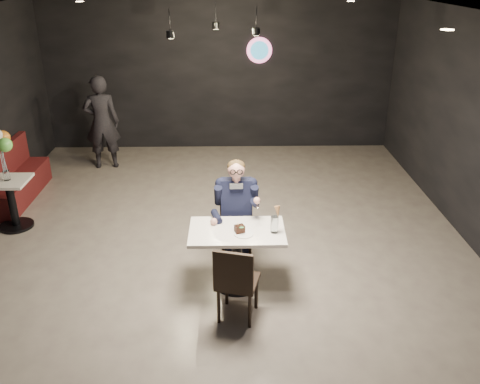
{
  "coord_description": "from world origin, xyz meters",
  "views": [
    {
      "loc": [
        0.22,
        -5.78,
        3.53
      ],
      "look_at": [
        0.33,
        -0.03,
        0.96
      ],
      "focal_mm": 38.0,
      "sensor_mm": 36.0,
      "label": 1
    }
  ],
  "objects_px": {
    "main_table": "(237,258)",
    "chair_near": "(238,280)",
    "passerby": "(102,122)",
    "chair_far": "(236,229)",
    "booth_bench": "(17,174)",
    "balloon_vase": "(7,175)",
    "side_table": "(13,205)",
    "sundae_glass": "(274,224)",
    "seated_man": "(236,211)"
  },
  "relations": [
    {
      "from": "chair_near",
      "to": "booth_bench",
      "type": "relative_size",
      "value": 0.52
    },
    {
      "from": "main_table",
      "to": "chair_far",
      "type": "height_order",
      "value": "chair_far"
    },
    {
      "from": "balloon_vase",
      "to": "passerby",
      "type": "height_order",
      "value": "passerby"
    },
    {
      "from": "side_table",
      "to": "chair_far",
      "type": "bearing_deg",
      "value": -17.18
    },
    {
      "from": "side_table",
      "to": "passerby",
      "type": "distance_m",
      "value": 2.62
    },
    {
      "from": "main_table",
      "to": "chair_near",
      "type": "height_order",
      "value": "chair_near"
    },
    {
      "from": "chair_near",
      "to": "passerby",
      "type": "relative_size",
      "value": 0.53
    },
    {
      "from": "main_table",
      "to": "balloon_vase",
      "type": "bearing_deg",
      "value": 154.4
    },
    {
      "from": "chair_near",
      "to": "chair_far",
      "type": "bearing_deg",
      "value": 104.46
    },
    {
      "from": "chair_far",
      "to": "seated_man",
      "type": "bearing_deg",
      "value": 90.0
    },
    {
      "from": "chair_near",
      "to": "passerby",
      "type": "bearing_deg",
      "value": 132.56
    },
    {
      "from": "booth_bench",
      "to": "balloon_vase",
      "type": "relative_size",
      "value": 12.79
    },
    {
      "from": "main_table",
      "to": "side_table",
      "type": "relative_size",
      "value": 1.56
    },
    {
      "from": "chair_near",
      "to": "sundae_glass",
      "type": "distance_m",
      "value": 0.78
    },
    {
      "from": "booth_bench",
      "to": "side_table",
      "type": "distance_m",
      "value": 1.05
    },
    {
      "from": "seated_man",
      "to": "balloon_vase",
      "type": "xyz_separation_m",
      "value": [
        -3.23,
        1.0,
        0.1
      ]
    },
    {
      "from": "booth_bench",
      "to": "balloon_vase",
      "type": "distance_m",
      "value": 1.11
    },
    {
      "from": "booth_bench",
      "to": "chair_near",
      "type": "bearing_deg",
      "value": -41.54
    },
    {
      "from": "chair_far",
      "to": "seated_man",
      "type": "height_order",
      "value": "seated_man"
    },
    {
      "from": "balloon_vase",
      "to": "chair_near",
      "type": "bearing_deg",
      "value": -33.38
    },
    {
      "from": "seated_man",
      "to": "sundae_glass",
      "type": "relative_size",
      "value": 7.28
    },
    {
      "from": "chair_near",
      "to": "balloon_vase",
      "type": "height_order",
      "value": "chair_near"
    },
    {
      "from": "booth_bench",
      "to": "balloon_vase",
      "type": "height_order",
      "value": "balloon_vase"
    },
    {
      "from": "booth_bench",
      "to": "passerby",
      "type": "xyz_separation_m",
      "value": [
        1.09,
        1.45,
        0.43
      ]
    },
    {
      "from": "seated_man",
      "to": "passerby",
      "type": "relative_size",
      "value": 0.82
    },
    {
      "from": "main_table",
      "to": "passerby",
      "type": "distance_m",
      "value": 4.71
    },
    {
      "from": "main_table",
      "to": "sundae_glass",
      "type": "bearing_deg",
      "value": -8.03
    },
    {
      "from": "chair_far",
      "to": "booth_bench",
      "type": "xyz_separation_m",
      "value": [
        -3.53,
        2.0,
        -0.02
      ]
    },
    {
      "from": "sundae_glass",
      "to": "passerby",
      "type": "height_order",
      "value": "passerby"
    },
    {
      "from": "main_table",
      "to": "balloon_vase",
      "type": "height_order",
      "value": "balloon_vase"
    },
    {
      "from": "booth_bench",
      "to": "side_table",
      "type": "bearing_deg",
      "value": -73.3
    },
    {
      "from": "balloon_vase",
      "to": "side_table",
      "type": "bearing_deg",
      "value": 0.0
    },
    {
      "from": "booth_bench",
      "to": "passerby",
      "type": "relative_size",
      "value": 1.02
    },
    {
      "from": "chair_far",
      "to": "chair_near",
      "type": "relative_size",
      "value": 1.0
    },
    {
      "from": "balloon_vase",
      "to": "passerby",
      "type": "distance_m",
      "value": 2.57
    },
    {
      "from": "chair_near",
      "to": "side_table",
      "type": "distance_m",
      "value": 3.87
    },
    {
      "from": "chair_far",
      "to": "sundae_glass",
      "type": "bearing_deg",
      "value": -55.13
    },
    {
      "from": "chair_far",
      "to": "booth_bench",
      "type": "height_order",
      "value": "chair_far"
    },
    {
      "from": "balloon_vase",
      "to": "booth_bench",
      "type": "bearing_deg",
      "value": 106.7
    },
    {
      "from": "main_table",
      "to": "passerby",
      "type": "xyz_separation_m",
      "value": [
        -2.44,
        4.0,
        0.5
      ]
    },
    {
      "from": "chair_near",
      "to": "booth_bench",
      "type": "height_order",
      "value": "chair_near"
    },
    {
      "from": "main_table",
      "to": "seated_man",
      "type": "relative_size",
      "value": 0.76
    },
    {
      "from": "main_table",
      "to": "side_table",
      "type": "distance_m",
      "value": 3.59
    },
    {
      "from": "main_table",
      "to": "side_table",
      "type": "height_order",
      "value": "main_table"
    },
    {
      "from": "sundae_glass",
      "to": "side_table",
      "type": "bearing_deg",
      "value": 156.25
    },
    {
      "from": "sundae_glass",
      "to": "side_table",
      "type": "relative_size",
      "value": 0.28
    },
    {
      "from": "seated_man",
      "to": "side_table",
      "type": "height_order",
      "value": "seated_man"
    },
    {
      "from": "main_table",
      "to": "seated_man",
      "type": "distance_m",
      "value": 0.65
    },
    {
      "from": "seated_man",
      "to": "booth_bench",
      "type": "height_order",
      "value": "seated_man"
    },
    {
      "from": "chair_far",
      "to": "side_table",
      "type": "bearing_deg",
      "value": 162.82
    }
  ]
}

